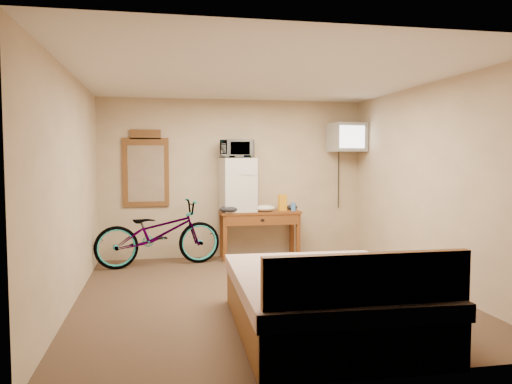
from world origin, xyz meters
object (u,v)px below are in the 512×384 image
(wall_mirror, at_px, (146,169))
(bicycle, at_px, (159,233))
(mini_fridge, at_px, (238,185))
(bed, at_px, (327,301))
(blue_cup, at_px, (293,207))
(microwave, at_px, (238,149))
(desk, at_px, (260,219))
(crt_television, at_px, (347,137))

(wall_mirror, height_order, bicycle, wall_mirror)
(mini_fridge, bearing_deg, bed, -85.25)
(blue_cup, distance_m, wall_mirror, 2.36)
(blue_cup, xyz_separation_m, bed, (-0.58, -3.30, -0.52))
(microwave, distance_m, bed, 3.73)
(desk, xyz_separation_m, bed, (-0.06, -3.37, -0.33))
(microwave, bearing_deg, blue_cup, 4.90)
(crt_television, height_order, bicycle, crt_television)
(crt_television, distance_m, bed, 4.04)
(desk, xyz_separation_m, wall_mirror, (-1.74, 0.27, 0.78))
(wall_mirror, bearing_deg, blue_cup, -8.55)
(crt_television, bearing_deg, desk, -179.27)
(crt_television, relative_size, bicycle, 0.34)
(bed, bearing_deg, microwave, 94.75)
(mini_fridge, xyz_separation_m, blue_cup, (0.86, -0.13, -0.35))
(mini_fridge, relative_size, bed, 0.38)
(bed, bearing_deg, crt_television, 66.31)
(blue_cup, bearing_deg, mini_fridge, 171.64)
(microwave, xyz_separation_m, wall_mirror, (-1.40, 0.21, -0.32))
(mini_fridge, height_order, bicycle, mini_fridge)
(bicycle, bearing_deg, wall_mirror, 8.63)
(bicycle, xyz_separation_m, bed, (1.50, -3.13, -0.19))
(wall_mirror, bearing_deg, desk, -8.82)
(desk, relative_size, microwave, 2.45)
(blue_cup, distance_m, bicycle, 2.11)
(blue_cup, height_order, bed, bed)
(blue_cup, relative_size, bed, 0.06)
(mini_fridge, bearing_deg, desk, -9.41)
(mini_fridge, relative_size, blue_cup, 6.55)
(wall_mirror, bearing_deg, bed, -65.23)
(mini_fridge, xyz_separation_m, microwave, (0.00, 0.00, 0.56))
(desk, height_order, bed, bed)
(desk, bearing_deg, bed, -91.03)
(desk, xyz_separation_m, mini_fridge, (-0.35, 0.06, 0.54))
(microwave, height_order, wall_mirror, wall_mirror)
(mini_fridge, relative_size, wall_mirror, 0.70)
(blue_cup, bearing_deg, bed, -99.94)
(bicycle, bearing_deg, bed, -165.13)
(bed, bearing_deg, desk, 88.97)
(crt_television, xyz_separation_m, bicycle, (-2.99, -0.26, -1.43))
(blue_cup, bearing_deg, desk, 172.34)
(microwave, xyz_separation_m, bed, (0.28, -3.43, -1.43))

